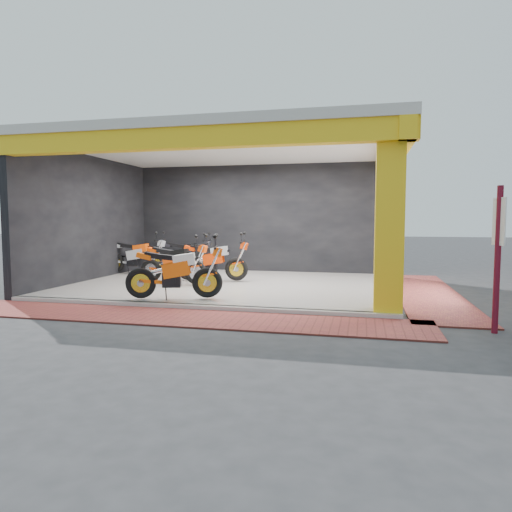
{
  "coord_description": "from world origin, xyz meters",
  "views": [
    {
      "loc": [
        3.29,
        -9.3,
        1.76
      ],
      "look_at": [
        0.85,
        1.1,
        0.9
      ],
      "focal_mm": 32.0,
      "sensor_mm": 36.0,
      "label": 1
    }
  ],
  "objects": [
    {
      "name": "moto_row_d",
      "position": [
        -1.72,
        4.5,
        0.7
      ],
      "size": [
        1.96,
        0.75,
        1.19
      ],
      "primitive_type": null,
      "rotation": [
        0.0,
        0.0,
        0.01
      ],
      "color": "black",
      "rests_on": "showroom_floor"
    },
    {
      "name": "signpost",
      "position": [
        5.31,
        -1.69,
        1.24
      ],
      "size": [
        0.11,
        0.31,
        2.27
      ],
      "rotation": [
        0.0,
        0.0,
        0.3
      ],
      "color": "#5C0D1C",
      "rests_on": "ground"
    },
    {
      "name": "header_beam_right",
      "position": [
        4.0,
        2.0,
        3.3
      ],
      "size": [
        0.3,
        6.4,
        0.4
      ],
      "primitive_type": "cube",
      "color": "yellow",
      "rests_on": "corner_column"
    },
    {
      "name": "moto_row_a",
      "position": [
        0.01,
        2.38,
        0.73
      ],
      "size": [
        2.14,
        0.98,
        1.27
      ],
      "primitive_type": null,
      "rotation": [
        0.0,
        0.0,
        0.1
      ],
      "color": "#E73B09",
      "rests_on": "showroom_floor"
    },
    {
      "name": "moto_hero",
      "position": [
        0.14,
        -0.34,
        0.75
      ],
      "size": [
        2.26,
        1.34,
        1.3
      ],
      "primitive_type": null,
      "rotation": [
        0.0,
        0.0,
        0.28
      ],
      "color": "#FF5E0A",
      "rests_on": "showroom_floor"
    },
    {
      "name": "left_wall",
      "position": [
        -4.1,
        2.0,
        1.75
      ],
      "size": [
        0.2,
        6.2,
        3.5
      ],
      "primitive_type": "cube",
      "color": "black",
      "rests_on": "ground"
    },
    {
      "name": "showroom_floor",
      "position": [
        0.0,
        2.0,
        0.05
      ],
      "size": [
        8.0,
        6.0,
        0.1
      ],
      "primitive_type": "cube",
      "color": "silver",
      "rests_on": "ground"
    },
    {
      "name": "ground",
      "position": [
        0.0,
        0.0,
        0.0
      ],
      "size": [
        80.0,
        80.0,
        0.0
      ],
      "primitive_type": "plane",
      "color": "#2D2D30",
      "rests_on": "ground"
    },
    {
      "name": "corner_column",
      "position": [
        3.75,
        -0.75,
        1.75
      ],
      "size": [
        0.5,
        0.5,
        3.5
      ],
      "primitive_type": "cube",
      "color": "yellow",
      "rests_on": "ground"
    },
    {
      "name": "moto_row_c",
      "position": [
        -2.8,
        3.33,
        0.72
      ],
      "size": [
        2.06,
        0.81,
        1.25
      ],
      "primitive_type": null,
      "rotation": [
        0.0,
        0.0,
        0.02
      ],
      "color": "#A6A8AE",
      "rests_on": "showroom_floor"
    },
    {
      "name": "moto_row_b",
      "position": [
        -0.8,
        1.46,
        0.72
      ],
      "size": [
        2.1,
        0.99,
        1.24
      ],
      "primitive_type": null,
      "rotation": [
        0.0,
        0.0,
        -0.12
      ],
      "color": "#ED4609",
      "rests_on": "showroom_floor"
    },
    {
      "name": "header_beam_front",
      "position": [
        0.0,
        -1.0,
        3.3
      ],
      "size": [
        8.4,
        0.3,
        0.4
      ],
      "primitive_type": "cube",
      "color": "yellow",
      "rests_on": "corner_column"
    },
    {
      "name": "floor_kerb",
      "position": [
        0.0,
        -1.02,
        0.05
      ],
      "size": [
        8.0,
        0.2,
        0.1
      ],
      "primitive_type": "cube",
      "color": "silver",
      "rests_on": "ground"
    },
    {
      "name": "showroom_ceiling",
      "position": [
        0.0,
        2.0,
        3.6
      ],
      "size": [
        8.4,
        6.4,
        0.2
      ],
      "primitive_type": "cube",
      "color": "beige",
      "rests_on": "corner_column"
    },
    {
      "name": "back_wall",
      "position": [
        0.0,
        5.1,
        1.75
      ],
      "size": [
        8.2,
        0.2,
        3.5
      ],
      "primitive_type": "cube",
      "color": "black",
      "rests_on": "ground"
    },
    {
      "name": "paver_front",
      "position": [
        0.0,
        -1.8,
        0.01
      ],
      "size": [
        9.0,
        1.4,
        0.03
      ],
      "primitive_type": "cube",
      "color": "#973D31",
      "rests_on": "ground"
    },
    {
      "name": "paver_right",
      "position": [
        4.8,
        2.0,
        0.01
      ],
      "size": [
        1.4,
        7.0,
        0.03
      ],
      "primitive_type": "cube",
      "color": "#973D31",
      "rests_on": "ground"
    }
  ]
}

